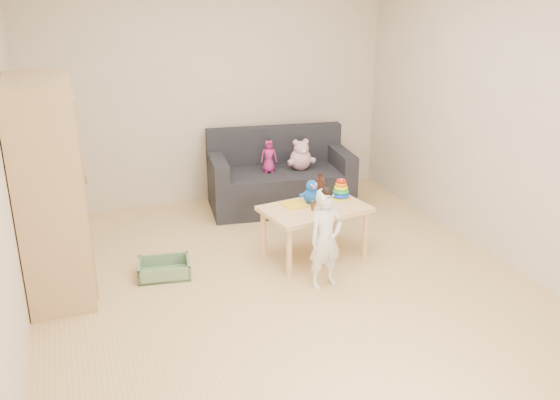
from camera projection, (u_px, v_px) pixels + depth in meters
name	position (u px, v px, depth m)	size (l,w,h in m)	color
room	(285.00, 132.00, 4.54)	(4.50, 4.50, 4.50)	tan
wardrobe	(50.00, 190.00, 4.59)	(0.48, 0.96, 1.73)	tan
sofa	(280.00, 189.00, 6.60)	(1.54, 0.77, 0.43)	black
play_table	(314.00, 232.00, 5.39)	(0.92, 0.58, 0.49)	#F0BA83
storage_bin	(164.00, 268.00, 5.10)	(0.44, 0.33, 0.13)	#648761
toddler	(326.00, 240.00, 4.82)	(0.30, 0.20, 0.82)	white
pink_bear	(301.00, 157.00, 6.50)	(0.25, 0.22, 0.29)	#CF98A6
doll	(269.00, 157.00, 6.40)	(0.18, 0.12, 0.35)	#A91F6E
ring_stacker	(341.00, 191.00, 5.49)	(0.17, 0.17, 0.19)	#DBEC0C
brown_bottle	(320.00, 187.00, 5.51)	(0.08, 0.08, 0.23)	black
blue_plush	(311.00, 191.00, 5.37)	(0.19, 0.15, 0.22)	blue
wooden_figure	(313.00, 205.00, 5.21)	(0.04, 0.03, 0.10)	brown
yellow_book	(295.00, 205.00, 5.34)	(0.20, 0.20, 0.02)	yellow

